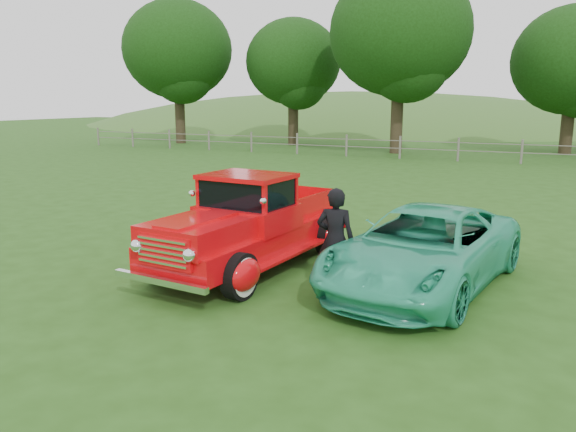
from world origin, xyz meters
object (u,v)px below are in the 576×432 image
at_px(tree_mid_west, 293,62).
at_px(tree_near_west, 400,32).
at_px(tree_near_east, 574,61).
at_px(teal_sedan, 424,249).
at_px(man, 335,239).
at_px(tree_far_west, 178,50).
at_px(red_pickup, 250,226).

bearing_deg(tree_mid_west, tree_near_west, -20.56).
bearing_deg(tree_near_east, tree_mid_west, -176.63).
relative_size(tree_mid_west, tree_near_west, 0.81).
bearing_deg(teal_sedan, man, -140.37).
xyz_separation_m(tree_near_west, tree_near_east, (9.00, 4.00, -1.55)).
bearing_deg(tree_far_west, red_pickup, -51.90).
bearing_deg(tree_near_east, tree_near_west, -156.04).
bearing_deg(man, tree_near_east, -106.10).
distance_m(tree_near_west, teal_sedan, 25.10).
bearing_deg(red_pickup, tree_near_west, 103.32).
xyz_separation_m(tree_mid_west, tree_near_west, (8.00, -3.00, 1.25)).
bearing_deg(tree_far_west, tree_mid_west, 14.04).
xyz_separation_m(tree_mid_west, teal_sedan, (14.53, -26.44, -4.89)).
bearing_deg(tree_near_west, man, -77.79).
bearing_deg(teal_sedan, red_pickup, -166.20).
bearing_deg(tree_near_east, red_pickup, -101.51).
bearing_deg(tree_mid_west, red_pickup, -66.95).
relative_size(tree_mid_west, red_pickup, 1.65).
xyz_separation_m(tree_near_east, man, (-3.76, -28.20, -4.39)).
distance_m(tree_mid_west, teal_sedan, 30.57).
relative_size(tree_near_west, tree_near_east, 1.25).
relative_size(tree_near_east, teal_sedan, 1.74).
distance_m(tree_far_west, tree_mid_west, 8.30).
distance_m(tree_far_west, teal_sedan, 33.75).
xyz_separation_m(tree_mid_west, red_pickup, (11.36, -26.70, -4.75)).
bearing_deg(man, red_pickup, -23.63).
bearing_deg(teal_sedan, tree_near_west, 114.84).
relative_size(tree_mid_west, man, 4.93).
height_order(tree_near_west, red_pickup, tree_near_west).
relative_size(tree_far_west, tree_mid_west, 1.17).
bearing_deg(tree_near_west, teal_sedan, -74.43).
xyz_separation_m(tree_far_west, teal_sedan, (22.53, -24.44, -5.82)).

